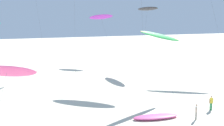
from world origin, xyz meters
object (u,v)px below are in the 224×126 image
flying_kite_10 (147,9)px  person_near_left (196,111)px  grounded_kite_1 (156,117)px  flying_kite_4 (7,71)px  flying_kite_3 (161,36)px  person_foreground_walker (211,102)px  flying_kite_0 (101,17)px

flying_kite_10 → person_near_left: (-10.09, -26.95, -11.52)m
grounded_kite_1 → person_near_left: bearing=-28.3°
flying_kite_10 → grounded_kite_1: flying_kite_10 is taller
flying_kite_4 → flying_kite_10: 38.76m
flying_kite_4 → flying_kite_3: bearing=20.7°
person_foreground_walker → flying_kite_10: bearing=75.6°
flying_kite_3 → flying_kite_4: bearing=-159.3°
flying_kite_3 → person_near_left: bearing=-96.5°
flying_kite_0 → person_foreground_walker: (-1.36, -37.73, -9.98)m
flying_kite_3 → person_foreground_walker: bearing=-67.6°
person_foreground_walker → flying_kite_3: bearing=112.4°
grounded_kite_1 → person_foreground_walker: 7.32m
flying_kite_10 → person_near_left: flying_kite_10 is taller
flying_kite_0 → person_foreground_walker: flying_kite_0 is taller
flying_kite_4 → flying_kite_10: flying_kite_10 is taller
flying_kite_0 → person_foreground_walker: bearing=-92.1°
grounded_kite_1 → person_near_left: 4.23m
flying_kite_3 → grounded_kite_1: size_ratio=1.82×
flying_kite_4 → flying_kite_10: (28.14, 25.94, 6.09)m
person_near_left → flying_kite_3: bearing=83.5°
person_foreground_walker → person_near_left: size_ratio=1.01×
flying_kite_3 → person_foreground_walker: size_ratio=5.50×
flying_kite_0 → flying_kite_10: 13.57m
flying_kite_0 → grounded_kite_1: bearing=-103.0°
person_foreground_walker → person_near_left: (-3.60, -1.69, -0.01)m
flying_kite_10 → flying_kite_3: bearing=-116.0°
flying_kite_0 → flying_kite_3: size_ratio=1.26×
person_near_left → flying_kite_0: bearing=82.8°
flying_kite_4 → flying_kite_10: size_ratio=0.55×
flying_kite_4 → grounded_kite_1: flying_kite_4 is taller
flying_kite_10 → grounded_kite_1: 31.03m
flying_kite_4 → person_near_left: flying_kite_4 is taller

